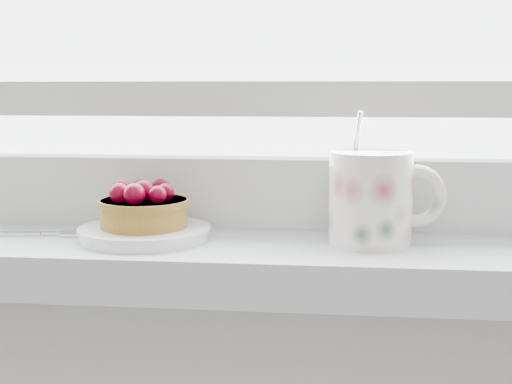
# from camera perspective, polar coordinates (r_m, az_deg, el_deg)

# --- Properties ---
(saucer) EXTENTS (0.12, 0.12, 0.01)m
(saucer) POSITION_cam_1_polar(r_m,az_deg,el_deg) (0.68, -8.91, -3.28)
(saucer) COLOR white
(saucer) RESTS_ON windowsill
(raspberry_tart) EXTENTS (0.08, 0.08, 0.04)m
(raspberry_tart) POSITION_cam_1_polar(r_m,az_deg,el_deg) (0.67, -9.00, -1.21)
(raspberry_tart) COLOR brown
(raspberry_tart) RESTS_ON saucer
(floral_mug) EXTENTS (0.11, 0.08, 0.12)m
(floral_mug) POSITION_cam_1_polar(r_m,az_deg,el_deg) (0.65, 9.40, -0.34)
(floral_mug) COLOR white
(floral_mug) RESTS_ON windowsill
(fork) EXTENTS (0.19, 0.04, 0.00)m
(fork) POSITION_cam_1_polar(r_m,az_deg,el_deg) (0.72, -17.97, -3.17)
(fork) COLOR silver
(fork) RESTS_ON windowsill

